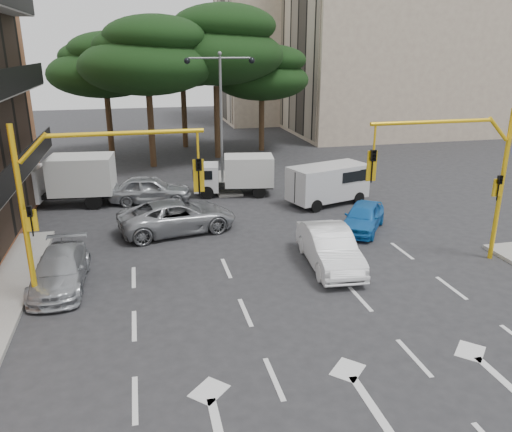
{
  "coord_description": "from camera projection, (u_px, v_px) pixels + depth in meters",
  "views": [
    {
      "loc": [
        -4.96,
        -13.94,
        8.1
      ],
      "look_at": [
        -0.51,
        4.79,
        1.6
      ],
      "focal_mm": 35.0,
      "sensor_mm": 36.0,
      "label": 1
    }
  ],
  "objects": [
    {
      "name": "pine_left_far",
      "position": [
        105.0,
        65.0,
        36.72
      ],
      "size": [
        8.32,
        8.32,
        9.3
      ],
      "color": "#382616",
      "rests_on": "ground"
    },
    {
      "name": "median_strip",
      "position": [
        223.0,
        183.0,
        31.25
      ],
      "size": [
        1.4,
        6.0,
        0.15
      ],
      "primitive_type": "cube",
      "color": "gray",
      "rests_on": "ground"
    },
    {
      "name": "van_white",
      "position": [
        328.0,
        184.0,
        27.04
      ],
      "size": [
        4.71,
        3.14,
        2.16
      ],
      "primitive_type": null,
      "rotation": [
        0.0,
        0.0,
        -1.27
      ],
      "color": "silver",
      "rests_on": "ground"
    },
    {
      "name": "pine_center",
      "position": [
        216.0,
        45.0,
        36.19
      ],
      "size": [
        9.98,
        9.98,
        11.16
      ],
      "color": "#382616",
      "rests_on": "ground"
    },
    {
      "name": "car_blue_compact",
      "position": [
        363.0,
        217.0,
        23.16
      ],
      "size": [
        3.51,
        3.99,
        1.3
      ],
      "primitive_type": "imported",
      "rotation": [
        0.0,
        0.0,
        -0.64
      ],
      "color": "blue",
      "rests_on": "ground"
    },
    {
      "name": "apartment_beige_far",
      "position": [
        291.0,
        46.0,
        57.25
      ],
      "size": [
        16.2,
        12.15,
        16.7
      ],
      "color": "tan",
      "rests_on": "ground"
    },
    {
      "name": "car_silver_cross_a",
      "position": [
        178.0,
        216.0,
        22.96
      ],
      "size": [
        5.75,
        3.45,
        1.49
      ],
      "primitive_type": "imported",
      "rotation": [
        0.0,
        0.0,
        1.76
      ],
      "color": "gray",
      "rests_on": "ground"
    },
    {
      "name": "box_truck_b",
      "position": [
        234.0,
        175.0,
        28.71
      ],
      "size": [
        4.86,
        2.68,
        2.26
      ],
      "primitive_type": null,
      "rotation": [
        0.0,
        0.0,
        1.4
      ],
      "color": "silver",
      "rests_on": "ground"
    },
    {
      "name": "pine_back",
      "position": [
        182.0,
        54.0,
        40.58
      ],
      "size": [
        9.15,
        9.15,
        10.23
      ],
      "color": "#382616",
      "rests_on": "ground"
    },
    {
      "name": "pine_right",
      "position": [
        263.0,
        73.0,
        39.57
      ],
      "size": [
        7.49,
        7.49,
        8.37
      ],
      "color": "#382616",
      "rests_on": "ground"
    },
    {
      "name": "signal_mast_left",
      "position": [
        82.0,
        190.0,
        15.63
      ],
      "size": [
        5.79,
        0.37,
        6.0
      ],
      "color": "yellow",
      "rests_on": "ground"
    },
    {
      "name": "apartment_beige_near",
      "position": [
        399.0,
        34.0,
        47.4
      ],
      "size": [
        20.2,
        12.15,
        18.7
      ],
      "color": "tan",
      "rests_on": "ground"
    },
    {
      "name": "signal_mast_right",
      "position": [
        464.0,
        167.0,
        18.61
      ],
      "size": [
        5.79,
        0.37,
        6.0
      ],
      "color": "yellow",
      "rests_on": "ground"
    },
    {
      "name": "ground",
      "position": [
        304.0,
        305.0,
        16.53
      ],
      "size": [
        120.0,
        120.0,
        0.0
      ],
      "primitive_type": "plane",
      "color": "#28282B",
      "rests_on": "ground"
    },
    {
      "name": "car_white_hatch",
      "position": [
        329.0,
        248.0,
        19.31
      ],
      "size": [
        1.99,
        4.75,
        1.53
      ],
      "primitive_type": "imported",
      "rotation": [
        0.0,
        0.0,
        -0.08
      ],
      "color": "white",
      "rests_on": "ground"
    },
    {
      "name": "car_silver_wagon",
      "position": [
        60.0,
        270.0,
        17.67
      ],
      "size": [
        1.89,
        4.4,
        1.26
      ],
      "primitive_type": "imported",
      "rotation": [
        0.0,
        0.0,
        -0.03
      ],
      "color": "#A5A8AD",
      "rests_on": "ground"
    },
    {
      "name": "box_truck_a",
      "position": [
        64.0,
        181.0,
        26.68
      ],
      "size": [
        5.64,
        2.82,
        2.68
      ],
      "primitive_type": null,
      "rotation": [
        0.0,
        0.0,
        1.47
      ],
      "color": "silver",
      "rests_on": "ground"
    },
    {
      "name": "pine_left_near",
      "position": [
        147.0,
        56.0,
        33.47
      ],
      "size": [
        9.15,
        9.15,
        10.23
      ],
      "color": "#382616",
      "rests_on": "ground"
    },
    {
      "name": "car_silver_cross_b",
      "position": [
        150.0,
        189.0,
        27.28
      ],
      "size": [
        4.62,
        2.34,
        1.51
      ],
      "primitive_type": "imported",
      "rotation": [
        0.0,
        0.0,
        1.44
      ],
      "color": "#9C9FA3",
      "rests_on": "ground"
    },
    {
      "name": "street_lamp_center",
      "position": [
        221.0,
        95.0,
        29.54
      ],
      "size": [
        4.16,
        0.36,
        7.77
      ],
      "color": "slate",
      "rests_on": "median_strip"
    }
  ]
}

